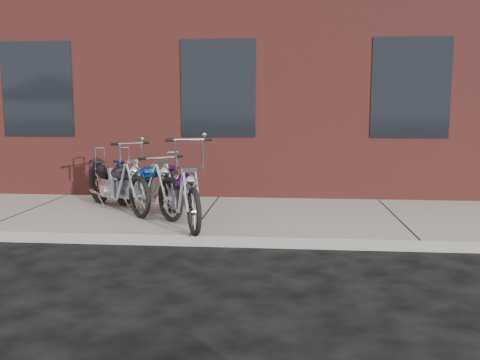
# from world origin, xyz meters

# --- Properties ---
(ground) EXTENTS (120.00, 120.00, 0.00)m
(ground) POSITION_xyz_m (0.00, 0.00, 0.00)
(ground) COLOR black
(ground) RESTS_ON ground
(sidewalk) EXTENTS (22.00, 3.00, 0.15)m
(sidewalk) POSITION_xyz_m (0.00, 1.50, 0.07)
(sidewalk) COLOR #98958F
(sidewalk) RESTS_ON ground
(building_brick) EXTENTS (22.00, 10.00, 8.00)m
(building_brick) POSITION_xyz_m (0.00, 8.00, 4.00)
(building_brick) COLOR brown
(building_brick) RESTS_ON ground
(chopper_purple) EXTENTS (0.99, 2.15, 1.28)m
(chopper_purple) POSITION_xyz_m (-0.26, 0.77, 0.56)
(chopper_purple) COLOR black
(chopper_purple) RESTS_ON sidewalk
(chopper_blue) EXTENTS (1.68, 1.80, 1.02)m
(chopper_blue) POSITION_xyz_m (-1.03, 1.44, 0.57)
(chopper_blue) COLOR black
(chopper_blue) RESTS_ON sidewalk
(chopper_third) EXTENTS (1.63, 1.75, 1.16)m
(chopper_third) POSITION_xyz_m (-1.55, 1.66, 0.56)
(chopper_third) COLOR black
(chopper_third) RESTS_ON sidewalk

